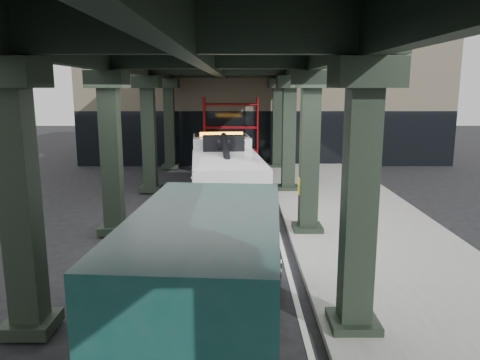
{
  "coord_description": "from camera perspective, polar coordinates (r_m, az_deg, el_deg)",
  "views": [
    {
      "loc": [
        0.48,
        -12.03,
        4.5
      ],
      "look_at": [
        0.5,
        2.17,
        1.7
      ],
      "focal_mm": 35.0,
      "sensor_mm": 36.0,
      "label": 1
    }
  ],
  "objects": [
    {
      "name": "ground",
      "position": [
        12.85,
        -2.23,
        -9.35
      ],
      "size": [
        90.0,
        90.0,
        0.0
      ],
      "primitive_type": "plane",
      "color": "black",
      "rests_on": "ground"
    },
    {
      "name": "sidewalk",
      "position": [
        15.25,
        15.3,
        -6.12
      ],
      "size": [
        5.0,
        40.0,
        0.15
      ],
      "primitive_type": "cube",
      "color": "gray",
      "rests_on": "ground"
    },
    {
      "name": "lane_stripe",
      "position": [
        14.78,
        4.7,
        -6.58
      ],
      "size": [
        0.12,
        38.0,
        0.01
      ],
      "primitive_type": "cube",
      "color": "silver",
      "rests_on": "ground"
    },
    {
      "name": "viaduct",
      "position": [
        14.09,
        -3.78,
        15.04
      ],
      "size": [
        7.4,
        32.0,
        6.4
      ],
      "color": "black",
      "rests_on": "ground"
    },
    {
      "name": "building",
      "position": [
        32.07,
        2.68,
        10.25
      ],
      "size": [
        22.0,
        10.0,
        8.0
      ],
      "primitive_type": "cube",
      "color": "#C6B793",
      "rests_on": "ground"
    },
    {
      "name": "scaffolding",
      "position": [
        26.79,
        -1.11,
        6.03
      ],
      "size": [
        3.08,
        0.88,
        4.0
      ],
      "color": "#AB0D13",
      "rests_on": "ground"
    },
    {
      "name": "tow_truck",
      "position": [
        18.24,
        -1.94,
        1.24
      ],
      "size": [
        3.16,
        8.71,
        2.8
      ],
      "rotation": [
        0.0,
        0.0,
        0.09
      ],
      "color": "black",
      "rests_on": "ground"
    },
    {
      "name": "towed_van",
      "position": [
        8.08,
        -3.81,
        -11.65
      ],
      "size": [
        2.92,
        6.46,
        2.56
      ],
      "rotation": [
        0.0,
        0.0,
        -0.07
      ],
      "color": "#113F3A",
      "rests_on": "ground"
    }
  ]
}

